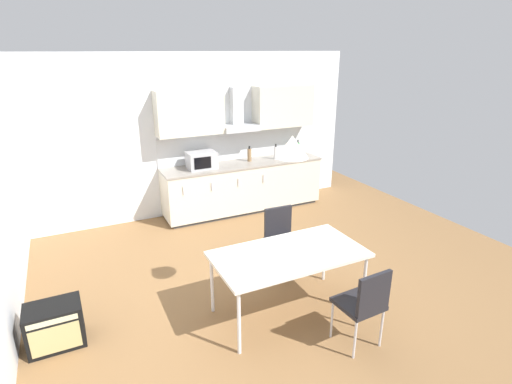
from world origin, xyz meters
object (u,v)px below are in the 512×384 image
object	(u,v)px
chair_near_right	(365,301)
guitar_amp	(55,325)
chair_far_right	(281,234)
bottle_brown	(249,155)
microwave	(202,160)
dining_table	(289,256)
bottle_green	(298,149)
pendant_lamp	(292,147)
bottle_white	(276,153)

from	to	relation	value
chair_near_right	guitar_amp	world-z (taller)	chair_near_right
chair_near_right	chair_far_right	bearing A→B (deg)	90.02
bottle_brown	microwave	bearing A→B (deg)	-176.24
dining_table	bottle_green	bearing A→B (deg)	57.00
bottle_green	pendant_lamp	bearing A→B (deg)	-123.00
microwave	dining_table	size ratio (longest dim) A/B	0.30
chair_far_right	guitar_amp	distance (m)	2.73
chair_near_right	pendant_lamp	distance (m)	1.63
guitar_amp	bottle_white	bearing A→B (deg)	32.61
pendant_lamp	guitar_amp	bearing A→B (deg)	166.78
microwave	bottle_green	size ratio (longest dim) A/B	1.54
microwave	chair_near_right	distance (m)	3.85
bottle_brown	guitar_amp	size ratio (longest dim) A/B	0.53
bottle_white	pendant_lamp	distance (m)	3.43
dining_table	chair_near_right	size ratio (longest dim) A/B	1.86
bottle_green	bottle_brown	size ratio (longest dim) A/B	1.13
guitar_amp	chair_far_right	bearing A→B (deg)	5.56
microwave	bottle_brown	world-z (taller)	microwave
dining_table	guitar_amp	distance (m)	2.44
microwave	guitar_amp	world-z (taller)	microwave
dining_table	guitar_amp	size ratio (longest dim) A/B	3.12
chair_near_right	chair_far_right	distance (m)	1.62
bottle_brown	guitar_amp	xyz separation A→B (m)	(-3.30, -2.51, -0.78)
pendant_lamp	chair_near_right	bearing A→B (deg)	-65.55
chair_far_right	pendant_lamp	size ratio (longest dim) A/B	2.72
bottle_white	pendant_lamp	xyz separation A→B (m)	(-1.46, -2.98, 0.89)
bottle_white	pendant_lamp	size ratio (longest dim) A/B	0.88
chair_far_right	bottle_white	bearing A→B (deg)	63.19
microwave	bottle_white	world-z (taller)	same
microwave	chair_far_right	world-z (taller)	microwave
bottle_white	guitar_amp	world-z (taller)	bottle_white
bottle_white	dining_table	bearing A→B (deg)	-116.17
dining_table	guitar_amp	xyz separation A→B (m)	(-2.33, 0.55, -0.48)
guitar_amp	pendant_lamp	bearing A→B (deg)	-13.22
bottle_green	guitar_amp	size ratio (longest dim) A/B	0.60
chair_near_right	microwave	bearing A→B (deg)	94.76
microwave	bottle_green	world-z (taller)	bottle_green
bottle_brown	chair_near_right	world-z (taller)	bottle_brown
microwave	bottle_green	bearing A→B (deg)	-0.27
microwave	chair_near_right	size ratio (longest dim) A/B	0.55
bottle_green	pendant_lamp	world-z (taller)	pendant_lamp
chair_far_right	dining_table	bearing A→B (deg)	-114.41
bottle_white	guitar_amp	bearing A→B (deg)	-147.39
dining_table	pendant_lamp	xyz separation A→B (m)	(-0.00, 0.00, 1.20)
microwave	guitar_amp	size ratio (longest dim) A/B	0.92
chair_near_right	bottle_green	bearing A→B (deg)	67.53
bottle_brown	chair_near_right	distance (m)	3.94
bottle_green	dining_table	bearing A→B (deg)	-123.00
chair_far_right	pendant_lamp	xyz separation A→B (m)	(-0.37, -0.81, 1.37)
bottle_white	dining_table	xyz separation A→B (m)	(-1.46, -2.98, -0.31)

